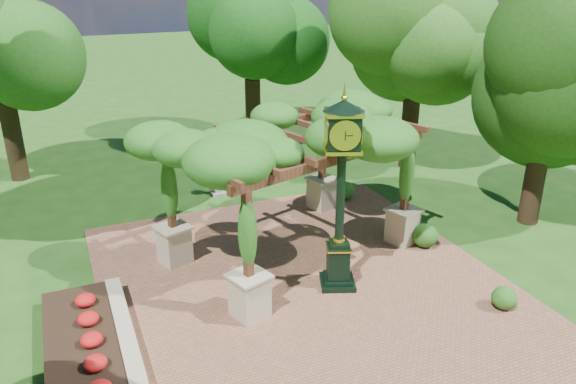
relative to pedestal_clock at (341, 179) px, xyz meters
name	(u,v)px	position (x,y,z in m)	size (l,w,h in m)	color
ground	(329,314)	(-0.76, -1.05, -2.96)	(120.00, 120.00, 0.00)	#1E4714
brick_plaza	(311,292)	(-0.76, -0.05, -2.94)	(10.00, 12.00, 0.04)	brown
border_wall	(127,342)	(-5.36, -0.55, -2.76)	(0.35, 5.00, 0.40)	#C6B793
flower_bed	(83,354)	(-6.26, -0.55, -2.78)	(1.50, 5.00, 0.36)	red
pedestal_clock	(341,179)	(0.00, 0.00, 0.00)	(1.26, 1.26, 4.95)	black
pergola	(292,140)	(-0.35, 2.12, 0.44)	(7.52, 5.93, 4.14)	#BFB38E
sundial	(218,184)	(-1.06, 7.21, -2.57)	(0.50, 0.50, 0.89)	gray
shrub_front	(504,298)	(3.18, -2.50, -2.64)	(0.61, 0.61, 0.55)	#265819
shrub_mid	(425,235)	(3.34, 0.89, -2.57)	(0.76, 0.76, 0.69)	#204F16
shrub_back	(345,190)	(2.92, 4.99, -2.61)	(0.69, 0.69, 0.62)	#2B681E
tree_north	(251,27)	(2.30, 12.73, 2.22)	(4.71, 4.71, 7.54)	#362515
tree_east_far	(419,18)	(6.95, 7.13, 2.87)	(4.51, 4.51, 8.48)	#311E13
tree_east_near	(554,71)	(7.47, 1.06, 1.88)	(4.20, 4.20, 7.04)	#372316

